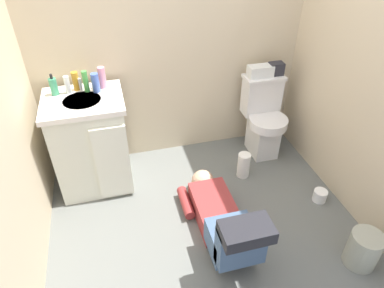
{
  "coord_description": "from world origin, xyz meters",
  "views": [
    {
      "loc": [
        -0.55,
        -1.74,
        2.05
      ],
      "look_at": [
        0.02,
        0.37,
        0.45
      ],
      "focal_mm": 31.98,
      "sensor_mm": 36.0,
      "label": 1
    }
  ],
  "objects": [
    {
      "name": "soap_dispenser",
      "position": [
        -0.95,
        0.76,
        0.89
      ],
      "size": [
        0.06,
        0.06,
        0.17
      ],
      "color": "#3A9065",
      "rests_on": "vanity_cabinet"
    },
    {
      "name": "toilet_paper_roll",
      "position": [
        0.99,
        -0.07,
        0.05
      ],
      "size": [
        0.11,
        0.11,
        0.1
      ],
      "primitive_type": "cylinder",
      "color": "white",
      "rests_on": "ground_plane"
    },
    {
      "name": "bottle_pink",
      "position": [
        -0.59,
        0.79,
        0.9
      ],
      "size": [
        0.06,
        0.06,
        0.17
      ],
      "primitive_type": "cylinder",
      "color": "pink",
      "rests_on": "vanity_cabinet"
    },
    {
      "name": "bottle_blue",
      "position": [
        -0.65,
        0.73,
        0.89
      ],
      "size": [
        0.06,
        0.06,
        0.15
      ],
      "primitive_type": "cylinder",
      "color": "#4361B4",
      "rests_on": "vanity_cabinet"
    },
    {
      "name": "bottle_white",
      "position": [
        -0.85,
        0.76,
        0.89
      ],
      "size": [
        0.04,
        0.04,
        0.14
      ],
      "primitive_type": "cylinder",
      "color": "white",
      "rests_on": "vanity_cabinet"
    },
    {
      "name": "bottle_amber",
      "position": [
        -0.79,
        0.8,
        0.89
      ],
      "size": [
        0.05,
        0.05,
        0.15
      ],
      "primitive_type": "cylinder",
      "color": "#C78926",
      "rests_on": "vanity_cabinet"
    },
    {
      "name": "toiletry_bag",
      "position": [
        0.9,
        0.8,
        0.81
      ],
      "size": [
        0.12,
        0.09,
        0.11
      ],
      "primitive_type": "cube",
      "color": "#26262D",
      "rests_on": "toilet"
    },
    {
      "name": "wall_right",
      "position": [
        1.19,
        0.0,
        1.2
      ],
      "size": [
        0.08,
        1.92,
        2.4
      ],
      "primitive_type": "cube",
      "color": "beige",
      "rests_on": "ground_plane"
    },
    {
      "name": "vanity_cabinet",
      "position": [
        -0.76,
        0.64,
        0.42
      ],
      "size": [
        0.6,
        0.53,
        0.82
      ],
      "color": "silver",
      "rests_on": "ground_plane"
    },
    {
      "name": "paper_towel_roll",
      "position": [
        0.49,
        0.39,
        0.12
      ],
      "size": [
        0.11,
        0.11,
        0.23
      ],
      "primitive_type": "cylinder",
      "color": "white",
      "rests_on": "ground_plane"
    },
    {
      "name": "bottle_green",
      "position": [
        -0.72,
        0.76,
        0.9
      ],
      "size": [
        0.04,
        0.04,
        0.17
      ],
      "primitive_type": "cylinder",
      "color": "green",
      "rests_on": "vanity_cabinet"
    },
    {
      "name": "faucet",
      "position": [
        -0.76,
        0.78,
        0.87
      ],
      "size": [
        0.02,
        0.02,
        0.1
      ],
      "primitive_type": "cylinder",
      "color": "silver",
      "rests_on": "vanity_cabinet"
    },
    {
      "name": "wall_back",
      "position": [
        0.0,
        1.0,
        1.2
      ],
      "size": [
        2.45,
        0.08,
        2.4
      ],
      "primitive_type": "cube",
      "color": "beige",
      "rests_on": "ground_plane"
    },
    {
      "name": "ground_plane",
      "position": [
        0.0,
        0.0,
        -0.02
      ],
      "size": [
        2.79,
        2.92,
        0.04
      ],
      "primitive_type": "cube",
      "color": "#5F625D"
    },
    {
      "name": "person_plumber",
      "position": [
        0.09,
        -0.21,
        0.18
      ],
      "size": [
        0.39,
        1.06,
        0.52
      ],
      "color": "maroon",
      "rests_on": "ground_plane"
    },
    {
      "name": "tissue_box",
      "position": [
        0.75,
        0.8,
        0.8
      ],
      "size": [
        0.22,
        0.11,
        0.1
      ],
      "primitive_type": "cube",
      "color": "silver",
      "rests_on": "toilet"
    },
    {
      "name": "toilet",
      "position": [
        0.79,
        0.71,
        0.37
      ],
      "size": [
        0.36,
        0.46,
        0.75
      ],
      "color": "silver",
      "rests_on": "ground_plane"
    },
    {
      "name": "trash_can",
      "position": [
        0.93,
        -0.66,
        0.13
      ],
      "size": [
        0.21,
        0.21,
        0.27
      ],
      "primitive_type": "cylinder",
      "color": "#999A88",
      "rests_on": "ground_plane"
    }
  ]
}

